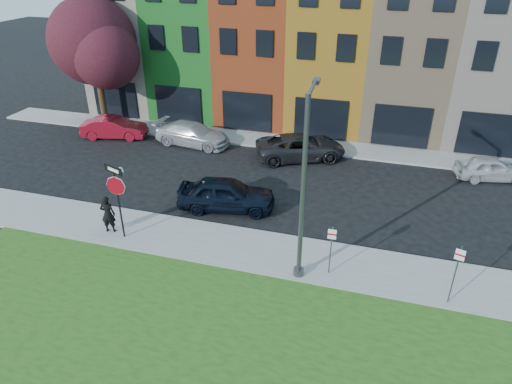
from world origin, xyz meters
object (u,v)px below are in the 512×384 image
(sedan_near, at_px, (226,194))
(street_lamp, at_px, (304,190))
(stop_sign, at_px, (116,188))
(man, at_px, (108,214))

(sedan_near, bearing_deg, street_lamp, -141.83)
(stop_sign, bearing_deg, man, -175.41)
(stop_sign, distance_m, man, 1.76)
(stop_sign, relative_size, sedan_near, 0.69)
(street_lamp, bearing_deg, sedan_near, 135.48)
(man, bearing_deg, stop_sign, 151.23)
(stop_sign, height_order, street_lamp, street_lamp)
(stop_sign, xyz_separation_m, sedan_near, (3.44, 3.75, -1.76))
(man, distance_m, sedan_near, 5.53)
(sedan_near, height_order, street_lamp, street_lamp)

